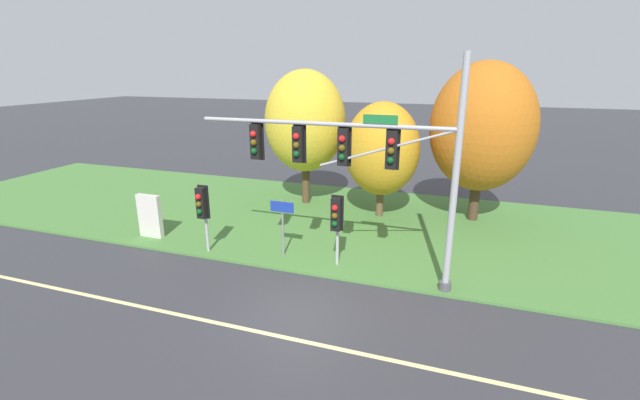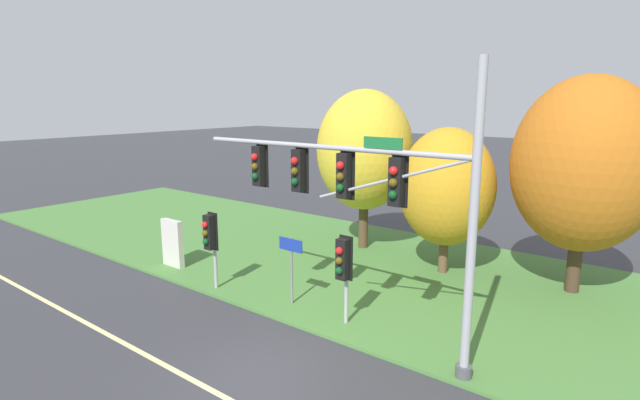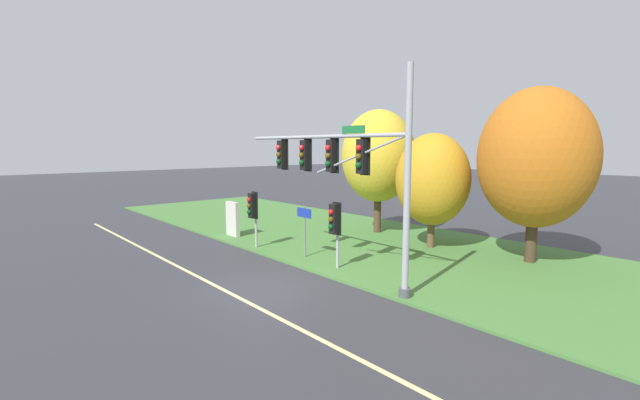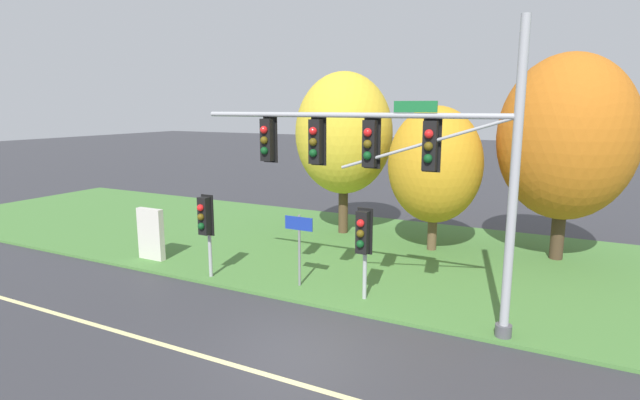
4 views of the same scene
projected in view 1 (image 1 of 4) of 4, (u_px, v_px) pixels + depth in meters
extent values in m
plane|color=#333338|center=(296.00, 314.00, 13.04)|extent=(160.00, 160.00, 0.00)
cube|color=beige|center=(280.00, 336.00, 11.96)|extent=(36.00, 0.16, 0.01)
cube|color=#477A38|center=(361.00, 223.00, 20.47)|extent=(48.00, 11.50, 0.10)
cylinder|color=#9EA0A5|center=(455.00, 180.00, 13.15)|extent=(0.22, 0.22, 7.55)
cylinder|color=#4C4C51|center=(445.00, 286.00, 14.23)|extent=(0.40, 0.40, 0.30)
cylinder|color=#9EA0A5|center=(320.00, 124.00, 14.05)|extent=(8.79, 0.14, 0.14)
cylinder|color=#9EA0A5|center=(386.00, 149.00, 13.57)|extent=(4.42, 0.08, 1.48)
cube|color=black|center=(392.00, 150.00, 13.52)|extent=(0.34, 0.28, 1.22)
cube|color=black|center=(393.00, 149.00, 13.67)|extent=(0.46, 0.04, 1.34)
sphere|color=red|center=(391.00, 141.00, 13.27)|extent=(0.22, 0.22, 0.22)
sphere|color=#51420C|center=(391.00, 151.00, 13.36)|extent=(0.22, 0.22, 0.22)
sphere|color=#0C4219|center=(390.00, 160.00, 13.45)|extent=(0.22, 0.22, 0.22)
cube|color=black|center=(343.00, 147.00, 14.02)|extent=(0.34, 0.28, 1.22)
cube|color=black|center=(345.00, 146.00, 14.16)|extent=(0.46, 0.04, 1.34)
sphere|color=red|center=(342.00, 139.00, 13.77)|extent=(0.22, 0.22, 0.22)
sphere|color=#51420C|center=(342.00, 148.00, 13.86)|extent=(0.22, 0.22, 0.22)
sphere|color=#0C4219|center=(342.00, 157.00, 13.95)|extent=(0.22, 0.22, 0.22)
cube|color=black|center=(298.00, 144.00, 14.52)|extent=(0.34, 0.28, 1.22)
cube|color=black|center=(300.00, 144.00, 14.66)|extent=(0.46, 0.04, 1.34)
sphere|color=red|center=(296.00, 136.00, 14.26)|extent=(0.22, 0.22, 0.22)
sphere|color=#51420C|center=(296.00, 145.00, 14.35)|extent=(0.22, 0.22, 0.22)
sphere|color=#0C4219|center=(296.00, 154.00, 14.44)|extent=(0.22, 0.22, 0.22)
cube|color=black|center=(256.00, 142.00, 15.01)|extent=(0.34, 0.28, 1.22)
cube|color=black|center=(258.00, 141.00, 15.16)|extent=(0.46, 0.04, 1.34)
sphere|color=red|center=(253.00, 134.00, 14.76)|extent=(0.22, 0.22, 0.22)
sphere|color=#51420C|center=(254.00, 143.00, 14.85)|extent=(0.22, 0.22, 0.22)
sphere|color=#0C4219|center=(254.00, 151.00, 14.94)|extent=(0.22, 0.22, 0.22)
cube|color=#196B33|center=(380.00, 119.00, 13.32)|extent=(1.10, 0.04, 0.28)
cylinder|color=#9EA0A5|center=(206.00, 220.00, 16.90)|extent=(0.12, 0.12, 2.66)
cube|color=black|center=(201.00, 203.00, 16.49)|extent=(0.34, 0.28, 1.22)
cube|color=black|center=(204.00, 202.00, 16.63)|extent=(0.46, 0.04, 1.34)
sphere|color=red|center=(198.00, 197.00, 16.24)|extent=(0.22, 0.22, 0.22)
sphere|color=#51420C|center=(199.00, 204.00, 16.33)|extent=(0.22, 0.22, 0.22)
sphere|color=#0C4219|center=(199.00, 212.00, 16.42)|extent=(0.22, 0.22, 0.22)
cylinder|color=#9EA0A5|center=(337.00, 232.00, 15.75)|extent=(0.12, 0.12, 2.61)
cube|color=black|center=(336.00, 214.00, 15.34)|extent=(0.34, 0.28, 1.22)
cube|color=black|center=(337.00, 213.00, 15.49)|extent=(0.46, 0.04, 1.34)
sphere|color=red|center=(335.00, 208.00, 15.09)|extent=(0.22, 0.22, 0.22)
sphere|color=#51420C|center=(335.00, 216.00, 15.18)|extent=(0.22, 0.22, 0.22)
sphere|color=#0C4219|center=(335.00, 224.00, 15.27)|extent=(0.22, 0.22, 0.22)
cylinder|color=slate|center=(283.00, 228.00, 16.57)|extent=(0.08, 0.08, 2.27)
cube|color=#193399|center=(282.00, 207.00, 16.28)|extent=(0.96, 0.03, 0.42)
cylinder|color=#4C3823|center=(306.00, 173.00, 23.03)|extent=(0.42, 0.42, 3.26)
ellipsoid|color=gold|center=(305.00, 121.00, 22.20)|extent=(4.20, 4.20, 5.25)
cylinder|color=brown|center=(380.00, 193.00, 21.07)|extent=(0.36, 0.36, 2.37)
ellipsoid|color=#C68C1E|center=(382.00, 149.00, 20.42)|extent=(3.58, 3.58, 4.48)
cylinder|color=#423021|center=(476.00, 188.00, 20.41)|extent=(0.47, 0.47, 3.18)
ellipsoid|color=#B76019|center=(482.00, 127.00, 19.55)|extent=(4.72, 4.72, 5.91)
cube|color=beige|center=(150.00, 216.00, 18.47)|extent=(1.10, 0.24, 1.90)
cube|color=#4C4C51|center=(145.00, 234.00, 18.87)|extent=(0.10, 0.20, 0.10)
cube|color=#4C4C51|center=(160.00, 236.00, 18.62)|extent=(0.10, 0.20, 0.10)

